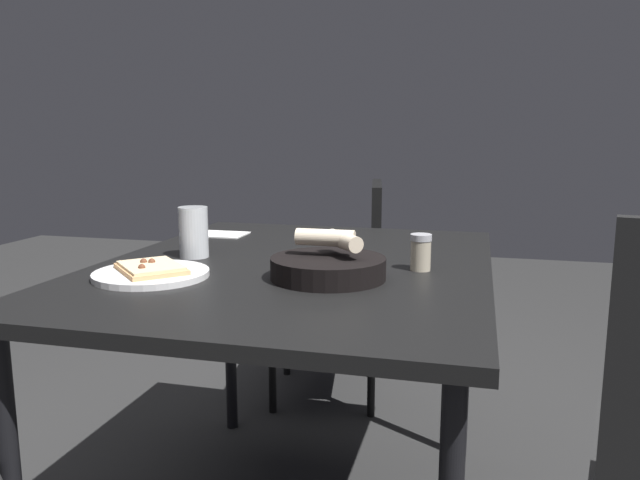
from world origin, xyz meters
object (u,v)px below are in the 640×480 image
at_px(dining_table, 296,286).
at_px(pizza_plate, 151,272).
at_px(bread_basket, 328,265).
at_px(beer_glass, 193,235).
at_px(pepper_shaker, 421,254).
at_px(chair_near, 347,277).

distance_m(dining_table, pizza_plate, 0.36).
relative_size(bread_basket, beer_glass, 1.95).
relative_size(bread_basket, pepper_shaker, 2.98).
xyz_separation_m(bread_basket, beer_glass, (0.39, -0.14, 0.03)).
distance_m(pizza_plate, beer_glass, 0.23).
height_order(bread_basket, beer_glass, beer_glass).
height_order(dining_table, bread_basket, bread_basket).
bearing_deg(dining_table, bread_basket, 129.51).
bearing_deg(beer_glass, pizza_plate, 91.65).
bearing_deg(beer_glass, bread_basket, 160.69).
height_order(pizza_plate, bread_basket, bread_basket).
xyz_separation_m(dining_table, beer_glass, (0.28, 0.00, 0.12)).
bearing_deg(dining_table, pizza_plate, 40.58).
bearing_deg(bread_basket, chair_near, -80.24).
distance_m(pizza_plate, pepper_shaker, 0.62).
xyz_separation_m(dining_table, chair_near, (0.07, -0.92, -0.20)).
distance_m(dining_table, chair_near, 0.95).
relative_size(dining_table, bread_basket, 4.67).
bearing_deg(pepper_shaker, bread_basket, 35.03).
bearing_deg(beer_glass, pepper_shaker, 179.63).
height_order(dining_table, pepper_shaker, pepper_shaker).
distance_m(bread_basket, chair_near, 1.12).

